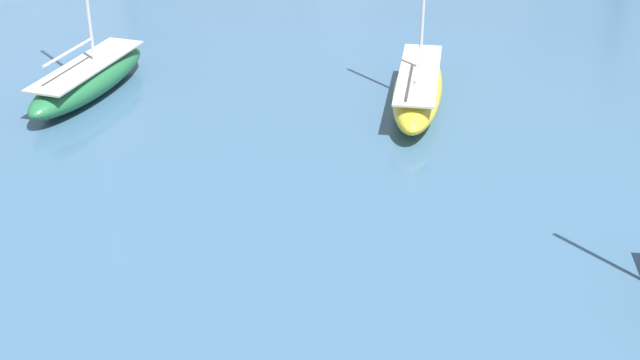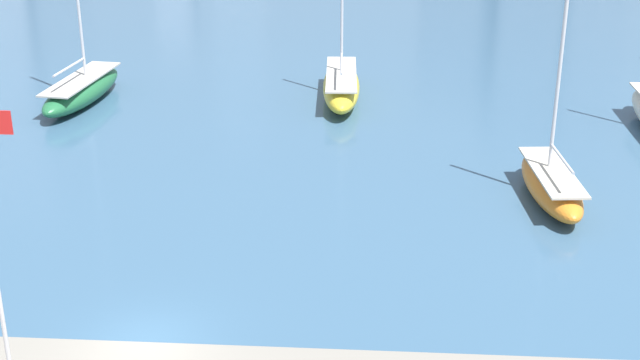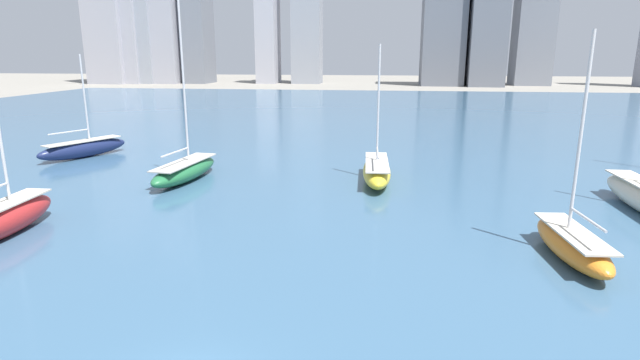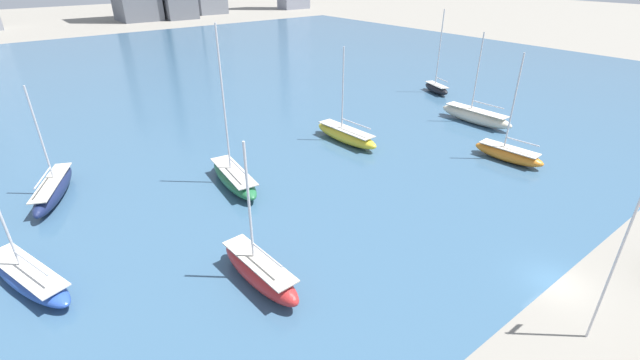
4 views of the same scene
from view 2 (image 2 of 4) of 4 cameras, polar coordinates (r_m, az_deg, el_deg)
name	(u,v)px [view 2 (image 2 of 4)]	position (r m, az deg, el deg)	size (l,w,h in m)	color
ground_plane	(146,342)	(32.61, -11.09, -10.14)	(500.00, 500.00, 0.00)	gray
sailboat_green	(82,89)	(58.98, -15.00, 5.64)	(3.65, 10.06, 15.49)	#236B3D
sailboat_orange	(551,184)	(43.91, 14.57, -0.24)	(2.84, 8.03, 11.89)	orange
sailboat_yellow	(341,85)	(57.72, 1.37, 6.07)	(2.77, 10.19, 11.49)	yellow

